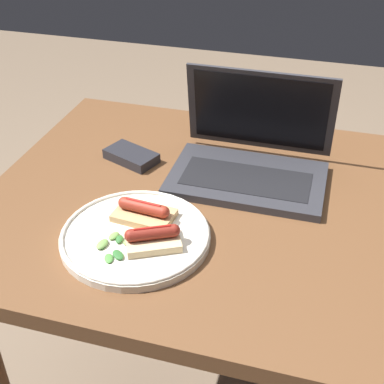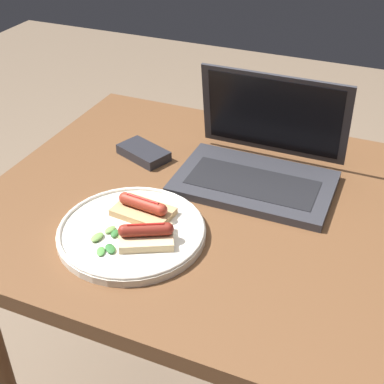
% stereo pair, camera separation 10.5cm
% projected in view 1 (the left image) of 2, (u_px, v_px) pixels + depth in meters
% --- Properties ---
extents(desk, '(1.16, 0.80, 0.76)m').
position_uv_depth(desk, '(253.00, 236.00, 1.16)').
color(desk, brown).
rests_on(desk, ground_plane).
extents(laptop, '(0.34, 0.25, 0.22)m').
position_uv_depth(laptop, '(251.00, 159.00, 1.20)').
color(laptop, '#2D2D33').
rests_on(laptop, desk).
extents(plate, '(0.29, 0.29, 0.02)m').
position_uv_depth(plate, '(135.00, 236.00, 1.02)').
color(plate, silver).
rests_on(plate, desk).
extents(sausage_toast_left, '(0.12, 0.08, 0.04)m').
position_uv_depth(sausage_toast_left, '(144.00, 212.00, 1.05)').
color(sausage_toast_left, tan).
rests_on(sausage_toast_left, plate).
extents(sausage_toast_middle, '(0.12, 0.11, 0.04)m').
position_uv_depth(sausage_toast_middle, '(153.00, 238.00, 0.98)').
color(sausage_toast_middle, '#D6B784').
rests_on(sausage_toast_middle, plate).
extents(salad_pile, '(0.07, 0.09, 0.01)m').
position_uv_depth(salad_pile, '(112.00, 246.00, 0.98)').
color(salad_pile, '#709E4C').
rests_on(salad_pile, plate).
extents(external_drive, '(0.14, 0.11, 0.02)m').
position_uv_depth(external_drive, '(131.00, 156.00, 1.26)').
color(external_drive, '#232328').
rests_on(external_drive, desk).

